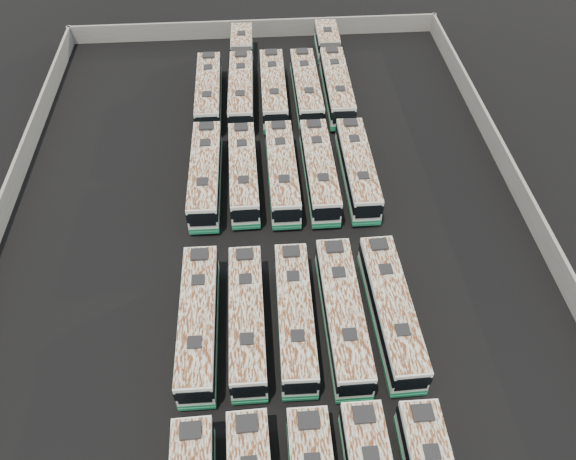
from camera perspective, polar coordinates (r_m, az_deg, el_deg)
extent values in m
plane|color=black|center=(45.34, -1.92, -2.94)|extent=(140.00, 140.00, 0.00)
cube|color=slate|center=(73.63, -3.41, 19.75)|extent=(45.20, 0.30, 2.20)
cube|color=slate|center=(50.05, 24.47, -0.46)|extent=(0.30, 73.20, 2.20)
cube|color=black|center=(34.81, -9.88, -19.44)|extent=(1.26, 1.07, 0.25)
cube|color=black|center=(34.53, -4.20, -19.02)|extent=(1.29, 1.10, 0.25)
cylinder|color=black|center=(36.56, -2.11, -22.29)|extent=(0.30, 0.98, 0.97)
cube|color=black|center=(34.53, 2.10, -18.77)|extent=(1.27, 1.08, 0.25)
cylinder|color=black|center=(36.54, 0.40, -22.30)|extent=(0.28, 0.98, 0.97)
cylinder|color=black|center=(36.67, 3.91, -22.05)|extent=(0.28, 0.98, 0.97)
cube|color=black|center=(34.13, 8.42, -21.64)|extent=(0.93, 0.93, 0.14)
cube|color=black|center=(34.96, 7.72, -18.08)|extent=(1.27, 1.08, 0.25)
cylinder|color=black|center=(36.84, 5.89, -21.67)|extent=(0.28, 0.97, 0.97)
cylinder|color=black|center=(37.15, 9.29, -21.28)|extent=(0.28, 0.97, 0.97)
cube|color=black|center=(34.88, 14.41, -21.00)|extent=(0.91, 0.91, 0.13)
cube|color=black|center=(35.68, 13.52, -17.62)|extent=(1.24, 1.05, 0.25)
cylinder|color=black|center=(37.40, 11.59, -21.14)|extent=(0.27, 0.95, 0.95)
cylinder|color=black|center=(37.89, 14.79, -20.70)|extent=(0.27, 0.95, 0.95)
cube|color=silver|center=(40.16, -9.05, -9.18)|extent=(2.51, 11.67, 2.67)
cube|color=#1B714C|center=(40.96, -8.89, -9.95)|extent=(2.56, 11.72, 0.41)
cube|color=black|center=(39.80, -9.12, -8.83)|extent=(2.57, 11.73, 0.89)
cube|color=black|center=(36.93, -9.51, -16.45)|extent=(2.14, 0.08, 1.41)
cube|color=#1B714C|center=(38.25, -9.23, -17.45)|extent=(2.43, 0.12, 0.27)
cube|color=beige|center=(39.04, -9.28, -8.07)|extent=(2.46, 11.44, 0.07)
cube|color=black|center=(37.55, -9.48, -11.18)|extent=(0.93, 0.93, 0.14)
cube|color=black|center=(40.49, -9.13, -5.02)|extent=(0.93, 0.93, 0.14)
cube|color=black|center=(41.94, -9.00, -2.47)|extent=(1.27, 1.08, 0.25)
cylinder|color=black|center=(39.38, -10.63, -14.70)|extent=(0.28, 0.97, 0.97)
cylinder|color=black|center=(39.12, -7.52, -14.65)|extent=(0.28, 0.97, 0.97)
cylinder|color=black|center=(43.41, -10.02, -6.02)|extent=(0.28, 0.97, 0.97)
cylinder|color=black|center=(43.18, -7.27, -5.92)|extent=(0.28, 0.97, 0.97)
cube|color=silver|center=(39.95, -4.18, -9.03)|extent=(2.36, 11.32, 2.59)
cube|color=#1B714C|center=(40.74, -4.11, -9.78)|extent=(2.41, 11.37, 0.40)
cube|color=black|center=(39.59, -4.21, -8.68)|extent=(2.42, 11.38, 0.87)
cube|color=black|center=(36.79, -4.00, -16.09)|extent=(2.07, 0.06, 1.37)
cube|color=#1B714C|center=(38.08, -3.88, -17.08)|extent=(2.36, 0.10, 0.26)
cube|color=beige|center=(38.86, -4.28, -7.94)|extent=(2.32, 11.09, 0.07)
cube|color=black|center=(37.40, -4.21, -10.97)|extent=(0.90, 0.90, 0.13)
cube|color=black|center=(40.27, -4.37, -4.97)|extent=(0.90, 0.90, 0.13)
cube|color=black|center=(41.68, -4.43, -2.48)|extent=(1.23, 1.04, 0.25)
cylinder|color=black|center=(39.09, -5.49, -14.45)|extent=(0.26, 0.94, 0.94)
cylinder|color=black|center=(39.02, -2.44, -14.31)|extent=(0.26, 0.94, 0.94)
cylinder|color=black|center=(43.04, -5.55, -5.96)|extent=(0.26, 0.94, 0.94)
cylinder|color=black|center=(42.98, -2.86, -5.83)|extent=(0.26, 0.94, 0.94)
cube|color=silver|center=(39.98, 0.72, -8.75)|extent=(2.55, 11.38, 2.60)
cube|color=#1B714C|center=(40.77, 0.70, -9.51)|extent=(2.60, 11.43, 0.40)
cube|color=black|center=(39.63, 0.72, -8.40)|extent=(2.61, 11.44, 0.87)
cube|color=black|center=(36.81, 1.31, -15.81)|extent=(2.08, 0.09, 1.37)
cube|color=#1B714C|center=(38.10, 1.27, -16.80)|extent=(2.36, 0.14, 0.26)
cube|color=beige|center=(38.89, 0.74, -7.65)|extent=(2.50, 11.15, 0.07)
cube|color=black|center=(37.43, 0.99, -10.68)|extent=(0.91, 0.91, 0.13)
cube|color=black|center=(40.31, 0.51, -4.69)|extent=(0.91, 0.91, 0.13)
cube|color=black|center=(41.72, 0.32, -2.21)|extent=(1.25, 1.06, 0.25)
cylinder|color=black|center=(39.04, -0.48, -14.18)|extent=(0.28, 0.95, 0.94)
cylinder|color=black|center=(39.13, 2.57, -14.02)|extent=(0.28, 0.95, 0.94)
cylinder|color=black|center=(43.01, -0.96, -5.70)|extent=(0.28, 0.95, 0.94)
cylinder|color=black|center=(43.10, 1.74, -5.58)|extent=(0.28, 0.95, 0.94)
cube|color=silver|center=(40.17, 5.56, -8.52)|extent=(2.54, 11.89, 2.72)
cube|color=#1B714C|center=(40.99, 5.46, -9.31)|extent=(2.59, 11.94, 0.42)
cube|color=black|center=(39.80, 5.60, -8.15)|extent=(2.60, 11.95, 0.91)
cube|color=black|center=(36.91, 6.97, -15.83)|extent=(2.18, 0.07, 1.44)
cube|color=#1B714C|center=(38.25, 6.76, -16.87)|extent=(2.47, 0.11, 0.28)
cube|color=beige|center=(39.03, 5.70, -7.36)|extent=(2.49, 11.65, 0.07)
cube|color=black|center=(37.52, 6.30, -10.50)|extent=(0.95, 0.95, 0.14)
cube|color=black|center=(40.51, 5.18, -4.29)|extent=(0.95, 0.95, 0.14)
cube|color=black|center=(41.97, 4.73, -1.73)|extent=(1.29, 1.10, 0.26)
cylinder|color=black|center=(39.10, 4.67, -14.22)|extent=(0.28, 0.99, 0.99)
cylinder|color=black|center=(39.41, 7.81, -13.93)|extent=(0.28, 0.99, 0.99)
cylinder|color=black|center=(43.22, 3.33, -5.40)|extent=(0.28, 0.99, 0.99)
cylinder|color=black|center=(43.49, 6.11, -5.21)|extent=(0.28, 0.99, 0.99)
cube|color=silver|center=(40.85, 10.42, -8.03)|extent=(2.73, 11.81, 2.69)
cube|color=#1B714C|center=(41.65, 10.23, -8.81)|extent=(2.79, 11.86, 0.41)
cube|color=black|center=(40.49, 10.50, -7.67)|extent=(2.80, 11.87, 0.90)
cube|color=black|center=(37.70, 12.50, -15.04)|extent=(2.16, 0.11, 1.42)
cube|color=#1B714C|center=(39.00, 12.14, -16.08)|extent=(2.45, 0.16, 0.27)
cube|color=beige|center=(39.75, 10.68, -6.89)|extent=(2.68, 11.57, 0.07)
cube|color=black|center=(38.29, 11.57, -9.90)|extent=(0.95, 0.95, 0.14)
cube|color=black|center=(41.17, 9.90, -3.93)|extent=(0.95, 0.95, 0.14)
cube|color=black|center=(42.59, 9.24, -1.45)|extent=(1.30, 1.11, 0.25)
cylinder|color=black|center=(39.72, 9.89, -13.60)|extent=(0.30, 0.99, 0.98)
cylinder|color=black|center=(40.22, 12.86, -13.21)|extent=(0.30, 0.99, 0.98)
cylinder|color=black|center=(43.72, 7.80, -5.07)|extent=(0.30, 0.99, 0.98)
cylinder|color=black|center=(44.18, 10.46, -4.83)|extent=(0.30, 0.99, 0.98)
cube|color=silver|center=(50.50, -8.36, 5.62)|extent=(2.64, 11.91, 2.72)
cube|color=#1B714C|center=(51.15, -8.25, 4.79)|extent=(2.69, 11.96, 0.42)
cube|color=black|center=(50.20, -8.42, 6.01)|extent=(2.70, 11.97, 0.91)
cube|color=black|center=(45.96, -8.72, 1.03)|extent=(2.18, 0.09, 1.43)
cube|color=#1B714C|center=(47.05, -8.51, -0.26)|extent=(2.47, 0.13, 0.28)
cube|color=beige|center=(49.60, -8.54, 6.83)|extent=(2.59, 11.67, 0.07)
cube|color=black|center=(47.57, -8.69, 4.90)|extent=(0.95, 0.95, 0.14)
cube|color=black|center=(51.57, -8.42, 8.78)|extent=(0.95, 0.95, 0.14)
cube|color=black|center=(53.42, -8.32, 10.39)|extent=(1.30, 1.11, 0.26)
cylinder|color=black|center=(48.68, -9.64, 1.54)|extent=(0.29, 0.99, 0.99)
cylinder|color=black|center=(48.45, -7.16, 1.65)|extent=(0.29, 0.99, 0.99)
cylinder|color=black|center=(54.28, -9.18, 7.25)|extent=(0.29, 0.99, 0.99)
cylinder|color=black|center=(54.08, -6.93, 7.37)|extent=(0.29, 0.99, 0.99)
cube|color=silver|center=(50.38, -4.55, 5.81)|extent=(2.51, 11.37, 2.60)
cube|color=#1B714C|center=(51.01, -4.48, 5.01)|extent=(2.56, 11.42, 0.40)
cube|color=black|center=(50.10, -4.57, 6.18)|extent=(2.57, 11.43, 0.87)
cube|color=black|center=(46.02, -4.35, 1.45)|extent=(2.08, 0.09, 1.37)
cube|color=#1B714C|center=(47.06, -4.25, 0.22)|extent=(2.36, 0.13, 0.26)
cube|color=beige|center=(49.52, -4.63, 6.97)|extent=(2.46, 11.14, 0.07)
cube|color=black|center=(47.57, -4.55, 5.13)|extent=(0.91, 0.91, 0.13)
cube|color=black|center=(51.40, -4.73, 8.82)|extent=(0.91, 0.91, 0.13)
cube|color=black|center=(53.18, -4.80, 10.37)|extent=(1.24, 1.06, 0.25)
cylinder|color=black|center=(48.54, -5.53, 1.89)|extent=(0.28, 0.95, 0.94)
cylinder|color=black|center=(48.50, -3.14, 2.04)|extent=(0.28, 0.95, 0.94)
cylinder|color=black|center=(53.92, -5.67, 7.34)|extent=(0.28, 0.95, 0.94)
cylinder|color=black|center=(53.90, -3.51, 7.48)|extent=(0.28, 0.95, 0.94)
cube|color=silver|center=(50.27, -0.60, 5.93)|extent=(2.45, 11.62, 2.66)
cube|color=#1B714C|center=(50.91, -0.59, 5.10)|extent=(2.50, 11.67, 0.41)
cube|color=black|center=(49.98, -0.61, 6.31)|extent=(2.51, 11.68, 0.89)
cube|color=black|center=(45.81, -0.11, 1.45)|extent=(2.13, 0.07, 1.40)
cube|color=#1B714C|center=(46.88, -0.11, 0.18)|extent=(2.42, 0.11, 0.27)
cube|color=beige|center=(49.39, -0.61, 7.12)|extent=(2.40, 11.39, 0.07)
cube|color=black|center=(47.39, -0.41, 5.23)|extent=(0.92, 0.92, 0.14)
cube|color=black|center=(51.31, -0.81, 9.02)|extent=(0.92, 0.92, 0.14)
cube|color=black|center=(53.13, -0.98, 10.60)|extent=(1.26, 1.07, 0.25)
cylinder|color=black|center=(48.32, -1.52, 1.92)|extent=(0.27, 0.97, 0.97)
cylinder|color=black|center=(48.42, 0.93, 2.05)|extent=(0.27, 0.97, 0.97)
cylinder|color=black|center=(53.83, -1.97, 7.51)|extent=(0.27, 0.97, 0.97)
cylinder|color=black|center=(53.92, 0.25, 7.62)|extent=(0.27, 0.97, 0.97)
cube|color=silver|center=(50.49, 3.19, 6.06)|extent=(2.46, 11.64, 2.66)
cube|color=#1B714C|center=(51.13, 3.14, 5.24)|extent=(2.51, 11.69, 0.41)
cube|color=black|center=(50.20, 3.21, 6.44)|extent=(2.52, 11.70, 0.89)
cube|color=black|center=(46.06, 4.02, 1.61)|extent=(2.13, 0.07, 1.41)
cube|color=#1B714C|center=(47.12, 3.93, 0.34)|extent=(2.42, 0.11, 0.27)
cube|color=beige|center=(49.61, 3.25, 7.25)|extent=(2.41, 11.40, 0.07)
cube|color=black|center=(47.62, 3.61, 5.38)|extent=(0.92, 0.92, 0.14)
cube|color=black|center=(51.52, 2.93, 9.15)|extent=(0.92, 0.92, 0.14)
cube|color=black|center=(53.34, 2.65, 10.72)|extent=(1.26, 1.07, 0.25)
cylinder|color=black|center=(48.48, 2.41, 2.07)|extent=(0.27, 0.97, 0.97)
cylinder|color=black|center=(48.72, 4.83, 2.20)|extent=(0.27, 0.97, 0.97)
cylinder|color=black|center=(53.97, 1.58, 7.64)|extent=(0.27, 0.97, 0.97)
cylinder|color=black|center=(54.19, 3.79, 7.73)|extent=(0.27, 0.97, 0.97)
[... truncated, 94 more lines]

